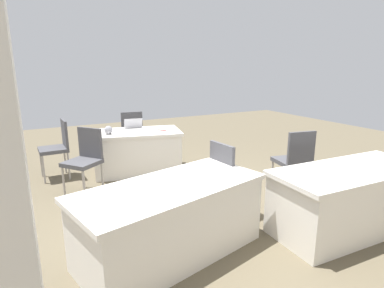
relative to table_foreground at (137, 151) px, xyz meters
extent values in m
plane|color=brown|center=(-0.18, 2.09, -0.37)|extent=(14.40, 14.40, 0.00)
cube|color=silver|center=(0.00, 0.00, 0.34)|extent=(1.65, 1.15, 0.05)
cube|color=silver|center=(0.00, 0.00, -0.03)|extent=(1.58, 1.11, 0.69)
cube|color=silver|center=(-1.48, 3.11, 0.34)|extent=(1.92, 0.86, 0.05)
cube|color=silver|center=(-1.48, 3.11, -0.03)|extent=(1.85, 0.83, 0.69)
cube|color=silver|center=(0.53, 2.61, 0.34)|extent=(2.02, 1.24, 0.05)
cube|color=silver|center=(0.53, 2.61, -0.03)|extent=(1.94, 1.19, 0.69)
cylinder|color=#9E9993|center=(1.07, 0.89, -0.14)|extent=(0.03, 0.03, 0.45)
cylinder|color=#9E9993|center=(1.30, 0.59, -0.14)|extent=(0.03, 0.03, 0.45)
cylinder|color=#9E9993|center=(0.77, 0.65, -0.14)|extent=(0.03, 0.03, 0.45)
cylinder|color=#9E9993|center=(1.00, 0.35, -0.14)|extent=(0.03, 0.03, 0.45)
cube|color=#47474C|center=(1.04, 0.62, 0.11)|extent=(0.62, 0.62, 0.06)
cube|color=#47474C|center=(0.88, 0.50, 0.37)|extent=(0.29, 0.35, 0.45)
cylinder|color=#9E9993|center=(-0.69, 1.98, -0.14)|extent=(0.03, 0.03, 0.45)
cylinder|color=#9E9993|center=(-0.73, 2.36, -0.14)|extent=(0.03, 0.03, 0.45)
cylinder|color=#9E9993|center=(-0.31, 2.02, -0.14)|extent=(0.03, 0.03, 0.45)
cylinder|color=#9E9993|center=(-0.35, 2.40, -0.14)|extent=(0.03, 0.03, 0.45)
cube|color=#47474C|center=(-0.52, 2.19, 0.11)|extent=(0.48, 0.48, 0.06)
cube|color=#47474C|center=(-0.32, 2.21, 0.36)|extent=(0.08, 0.42, 0.45)
cylinder|color=#9E9993|center=(1.52, -0.12, -0.14)|extent=(0.03, 0.03, 0.47)
cylinder|color=#9E9993|center=(1.53, -0.50, -0.14)|extent=(0.03, 0.03, 0.47)
cylinder|color=#9E9993|center=(1.14, -0.14, -0.14)|extent=(0.03, 0.03, 0.47)
cylinder|color=#9E9993|center=(1.15, -0.52, -0.14)|extent=(0.03, 0.03, 0.47)
cube|color=#47474C|center=(1.34, -0.32, 0.13)|extent=(0.45, 0.45, 0.06)
cube|color=#47474C|center=(1.14, -0.33, 0.38)|extent=(0.05, 0.42, 0.45)
cylinder|color=#9E9993|center=(-1.52, 1.79, -0.14)|extent=(0.03, 0.03, 0.46)
cylinder|color=#9E9993|center=(-1.89, 1.86, -0.14)|extent=(0.03, 0.03, 0.46)
cylinder|color=#9E9993|center=(-1.44, 2.16, -0.14)|extent=(0.03, 0.03, 0.46)
cylinder|color=#9E9993|center=(-1.82, 2.23, -0.14)|extent=(0.03, 0.03, 0.46)
cube|color=#47474C|center=(-1.67, 2.01, 0.12)|extent=(0.52, 0.52, 0.06)
cube|color=#47474C|center=(-1.63, 2.20, 0.38)|extent=(0.42, 0.12, 0.45)
cylinder|color=#9E9993|center=(-0.04, -1.22, -0.15)|extent=(0.03, 0.03, 0.44)
cylinder|color=#9E9993|center=(-0.42, -1.16, -0.15)|extent=(0.03, 0.03, 0.44)
cylinder|color=#9E9993|center=(0.01, -0.85, -0.15)|extent=(0.03, 0.03, 0.44)
cylinder|color=#9E9993|center=(-0.36, -0.79, -0.15)|extent=(0.03, 0.03, 0.44)
cube|color=#47474C|center=(-0.20, -1.00, 0.11)|extent=(0.50, 0.50, 0.06)
cube|color=#47474C|center=(-0.17, -0.81, 0.36)|extent=(0.42, 0.10, 0.45)
cube|color=silver|center=(0.04, 0.02, 0.37)|extent=(0.35, 0.27, 0.02)
cube|color=#B7B7BC|center=(0.02, -0.12, 0.48)|extent=(0.32, 0.13, 0.19)
sphere|color=gray|center=(0.49, 0.02, 0.43)|extent=(0.14, 0.14, 0.14)
cube|color=red|center=(-0.41, 0.16, 0.37)|extent=(0.12, 0.17, 0.01)
camera|label=1|loc=(1.68, 5.22, 1.48)|focal=29.67mm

